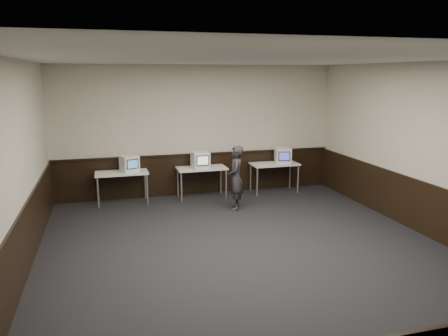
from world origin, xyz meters
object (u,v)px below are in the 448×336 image
Objects in this scene: desk_right at (274,166)px; person at (236,178)px; desk_left at (122,175)px; emac_right at (283,156)px; emac_center at (200,160)px; desk_center at (202,170)px; emac_left at (129,163)px.

desk_right is 1.80m from person.
desk_left is 2.45× the size of emac_right.
desk_right is at bearing -1.67° from emac_center.
desk_right is at bearing 146.17° from person.
desk_center is at bearing -167.62° from emac_right.
desk_left is 2.47× the size of emac_left.
emac_center is 0.91× the size of emac_right.
desk_left is 1.00× the size of desk_center.
emac_left is 2.53m from person.
desk_left and desk_center have the same top height.
person is at bearing -66.16° from emac_center.
emac_left is 0.34× the size of person.
desk_center is at bearing -19.50° from emac_left.
desk_left is at bearing 170.78° from emac_left.
desk_left is 1.00× the size of desk_right.
emac_left is at bearing -167.60° from emac_right.
emac_right is (3.82, -0.07, 0.01)m from emac_left.
person is at bearing -46.26° from emac_left.
emac_left is 1.68m from emac_center.
emac_right reaches higher than desk_center.
desk_left is 2.68× the size of emac_center.
person is (2.23, -1.18, -0.22)m from emac_left.
emac_center is (1.67, -0.08, 0.01)m from emac_left.
desk_right is 2.47× the size of emac_left.
emac_left reaches higher than desk_left.
emac_center is at bearing -21.05° from emac_left.
emac_right is 1.95m from person.
person is at bearing -131.72° from emac_right.
desk_right is at bearing -177.26° from emac_right.
desk_center is at bearing 46.23° from emac_center.
desk_left and desk_right have the same top height.
person is (2.42, -1.14, 0.04)m from desk_left.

